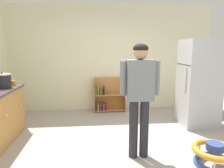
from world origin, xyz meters
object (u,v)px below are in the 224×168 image
Objects in this scene: baby_walker at (214,154)px; crock_pot at (2,81)px; refrigerator at (199,83)px; standing_person at (140,91)px; bookshelf at (108,97)px; orange_cup at (14,83)px.

baby_walker is 3.62m from crock_pot.
refrigerator is 1.07× the size of standing_person.
standing_person is at bearing -23.29° from crock_pot.
standing_person is (0.29, -2.34, 0.63)m from bookshelf.
bookshelf is 2.85× the size of crock_pot.
standing_person is at bearing -141.74° from refrigerator.
refrigerator is at bearing 70.92° from baby_walker.
bookshelf is 1.41× the size of baby_walker.
refrigerator is 2.09× the size of bookshelf.
baby_walker is (-0.53, -1.53, -0.73)m from refrigerator.
crock_pot is at bearing -176.68° from refrigerator.
crock_pot reaches higher than bookshelf.
orange_cup is (0.10, 0.24, -0.08)m from crock_pot.
refrigerator is 5.97× the size of crock_pot.
bookshelf is 8.95× the size of orange_cup.
bookshelf is 2.44m from standing_person.
crock_pot is (-1.99, -1.36, 0.66)m from bookshelf.
refrigerator is 3.69m from orange_cup.
standing_person is 2.49m from orange_cup.
bookshelf is 2.97m from baby_walker.
refrigerator is at bearing 38.26° from standing_person.
baby_walker is at bearing -109.08° from refrigerator.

